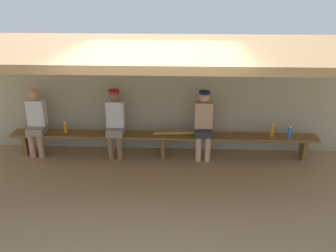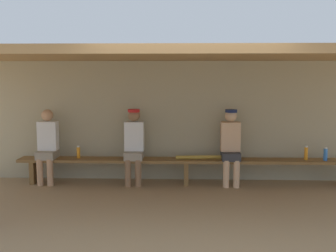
{
  "view_description": "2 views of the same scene",
  "coord_description": "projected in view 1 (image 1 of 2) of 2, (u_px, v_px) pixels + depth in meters",
  "views": [
    {
      "loc": [
        0.38,
        -4.97,
        3.27
      ],
      "look_at": [
        0.12,
        1.06,
        0.84
      ],
      "focal_mm": 38.76,
      "sensor_mm": 36.0,
      "label": 1
    },
    {
      "loc": [
        -0.1,
        -5.5,
        1.96
      ],
      "look_at": [
        -0.32,
        1.35,
        1.08
      ],
      "focal_mm": 43.18,
      "sensor_mm": 36.0,
      "label": 2
    }
  ],
  "objects": [
    {
      "name": "dugout_roof",
      "position": [
        159.0,
        50.0,
        5.65
      ],
      "size": [
        8.0,
        2.8,
        0.12
      ],
      "primitive_type": "cube",
      "color": "#9E7547",
      "rests_on": "back_wall"
    },
    {
      "name": "water_bottle_clear",
      "position": [
        65.0,
        128.0,
        7.16
      ],
      "size": [
        0.06,
        0.06,
        0.22
      ],
      "color": "orange",
      "rests_on": "bench"
    },
    {
      "name": "player_leftmost",
      "position": [
        203.0,
        121.0,
        6.97
      ],
      "size": [
        0.34,
        0.42,
        1.34
      ],
      "color": "#333338",
      "rests_on": "ground"
    },
    {
      "name": "ground_plane",
      "position": [
        158.0,
        199.0,
        5.84
      ],
      "size": [
        24.0,
        24.0,
        0.0
      ],
      "primitive_type": "plane",
      "color": "#9E7F59"
    },
    {
      "name": "player_middle",
      "position": [
        36.0,
        120.0,
        7.11
      ],
      "size": [
        0.34,
        0.42,
        1.34
      ],
      "color": "gray",
      "rests_on": "ground"
    },
    {
      "name": "water_bottle_blue",
      "position": [
        272.0,
        131.0,
        6.99
      ],
      "size": [
        0.06,
        0.06,
        0.25
      ],
      "color": "orange",
      "rests_on": "bench"
    },
    {
      "name": "bench",
      "position": [
        163.0,
        138.0,
        7.13
      ],
      "size": [
        6.0,
        0.36,
        0.46
      ],
      "color": "brown",
      "rests_on": "ground"
    },
    {
      "name": "baseball_bat",
      "position": [
        175.0,
        133.0,
        7.09
      ],
      "size": [
        0.84,
        0.12,
        0.07
      ],
      "primitive_type": "cylinder",
      "rotation": [
        0.0,
        1.57,
        0.07
      ],
      "color": "#B28C33",
      "rests_on": "bench"
    },
    {
      "name": "back_wall",
      "position": [
        164.0,
        96.0,
        7.28
      ],
      "size": [
        8.0,
        0.2,
        2.2
      ],
      "primitive_type": "cube",
      "color": "tan",
      "rests_on": "ground"
    },
    {
      "name": "player_near_post",
      "position": [
        115.0,
        120.0,
        7.04
      ],
      "size": [
        0.34,
        0.42,
        1.34
      ],
      "color": "gray",
      "rests_on": "ground"
    },
    {
      "name": "water_bottle_orange",
      "position": [
        290.0,
        132.0,
        6.93
      ],
      "size": [
        0.07,
        0.07,
        0.23
      ],
      "color": "blue",
      "rests_on": "bench"
    }
  ]
}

